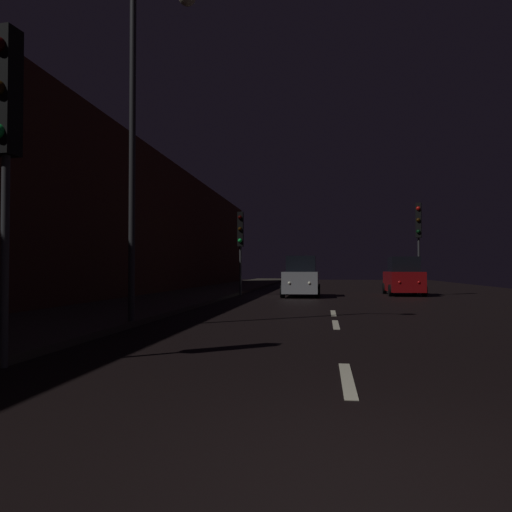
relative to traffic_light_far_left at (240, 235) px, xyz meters
name	(u,v)px	position (x,y,z in m)	size (l,w,h in m)	color
ground	(330,296)	(4.85, 0.40, -3.31)	(26.70, 84.00, 0.02)	black
sidewalk_left	(201,293)	(-2.30, 0.40, -3.23)	(4.40, 84.00, 0.15)	#38332B
building_facade_left	(134,219)	(-4.90, -3.10, 0.67)	(0.80, 63.00, 7.95)	#472319
lane_centerline	(337,329)	(4.85, -15.48, -3.30)	(0.16, 12.37, 0.01)	beige
traffic_light_far_left	(240,235)	(0.00, 0.00, 0.00)	(0.31, 0.46, 4.58)	#38383A
traffic_light_far_right	(419,228)	(9.70, 1.18, 0.39)	(0.38, 0.49, 5.07)	#38383A
traffic_light_near_left	(6,119)	(-0.10, -20.95, 0.36)	(0.34, 0.47, 5.02)	#38383A
streetlamp_overhead	(148,108)	(0.21, -15.63, 2.16)	(1.70, 0.44, 8.43)	#2D2D30
car_approaching_headlights	(301,278)	(3.36, -0.76, -2.33)	(1.94, 4.21, 2.12)	#A5A8AD
car_parked_right_far	(403,278)	(8.90, 1.42, -2.34)	(1.93, 4.19, 2.11)	maroon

